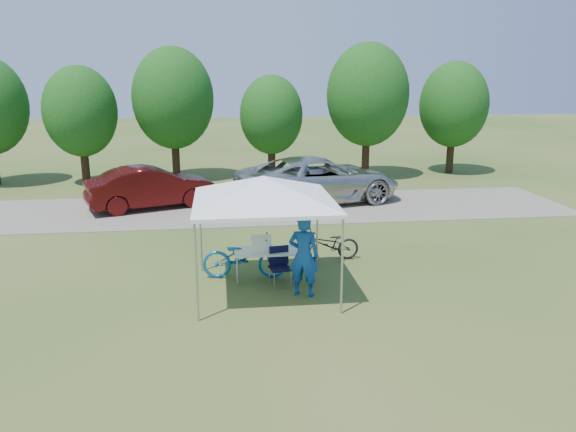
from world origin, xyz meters
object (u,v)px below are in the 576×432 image
object	(u,v)px
minivan	(319,179)
cyclist	(304,256)
folding_table	(272,252)
bike_blue	(244,257)
sedan	(151,187)
cooler	(261,244)
folding_chair	(280,262)
bike_dark	(328,245)

from	to	relation	value
minivan	cyclist	bearing A→B (deg)	152.87
folding_table	bike_blue	size ratio (longest dim) A/B	0.89
folding_table	sedan	bearing A→B (deg)	115.35
cooler	sedan	size ratio (longest dim) A/B	0.11
folding_chair	bike_dark	xyz separation A→B (m)	(1.49, 1.52, -0.09)
cooler	bike_blue	size ratio (longest dim) A/B	0.24
folding_chair	bike_dark	world-z (taller)	folding_chair
folding_chair	sedan	xyz separation A→B (m)	(-3.91, 8.27, 0.25)
bike_blue	cooler	bearing A→B (deg)	-113.05
folding_chair	cooler	world-z (taller)	cooler
folding_chair	bike_dark	size ratio (longest dim) A/B	0.53
cooler	bike_dark	size ratio (longest dim) A/B	0.29
folding_table	cyclist	xyz separation A→B (m)	(0.61, -1.07, 0.24)
folding_table	bike_dark	bearing A→B (deg)	36.47
folding_chair	minivan	xyz separation A→B (m)	(2.44, 8.42, 0.36)
folding_table	folding_chair	world-z (taller)	folding_chair
bike_dark	cooler	bearing A→B (deg)	-64.33
cyclist	bike_blue	distance (m)	1.86
folding_table	minivan	size ratio (longest dim) A/B	0.29
cooler	cyclist	size ratio (longest dim) A/B	0.26
folding_table	cooler	world-z (taller)	cooler
bike_dark	bike_blue	bearing A→B (deg)	-73.56
cooler	sedan	world-z (taller)	sedan
bike_dark	folding_table	bearing A→B (deg)	-60.22
folding_chair	sedan	bearing A→B (deg)	104.46
cooler	bike_dark	bearing A→B (deg)	32.36
bike_blue	minivan	size ratio (longest dim) A/B	0.33
folding_table	sedan	world-z (taller)	sedan
cyclist	folding_chair	bearing A→B (deg)	-36.33
cooler	minivan	bearing A→B (deg)	70.60
sedan	cooler	bearing A→B (deg)	-176.78
minivan	sedan	xyz separation A→B (m)	(-6.35, -0.15, -0.11)
folding_table	minivan	world-z (taller)	minivan
bike_blue	cyclist	bearing A→B (deg)	-129.39
cyclist	sedan	xyz separation A→B (m)	(-4.38, 9.02, -0.16)
folding_chair	bike_blue	size ratio (longest dim) A/B	0.45
cyclist	minivan	world-z (taller)	cyclist
folding_table	folding_chair	xyz separation A→B (m)	(0.14, -0.32, -0.17)
cyclist	bike_dark	distance (m)	2.54
folding_table	folding_chair	bearing A→B (deg)	-66.17
folding_chair	minivan	bearing A→B (deg)	63.02
folding_table	minivan	bearing A→B (deg)	72.32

